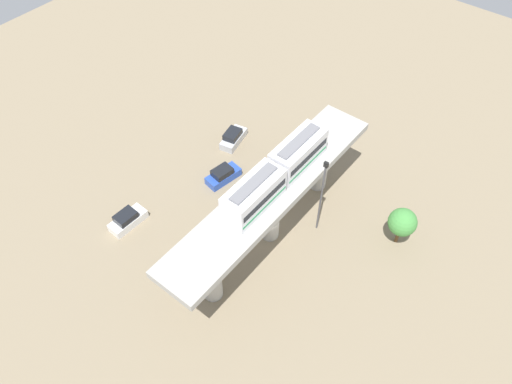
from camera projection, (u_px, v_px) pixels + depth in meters
ground_plane at (270, 235)px, 53.31m from camera, size 120.00×120.00×0.00m
viaduct at (271, 201)px, 49.03m from camera, size 5.20×28.00×7.51m
train at (277, 173)px, 46.86m from camera, size 2.64×13.55×3.24m
parked_car_silver at (233, 138)px, 62.20m from camera, size 2.62×4.48×1.76m
parked_car_blue at (223, 175)px, 58.00m from camera, size 2.48×4.44×1.76m
parked_car_white at (127, 220)px, 53.69m from camera, size 1.96×4.26×1.76m
tree_near_viaduct at (402, 222)px, 50.30m from camera, size 2.97×2.97×4.76m
signal_post at (322, 194)px, 49.72m from camera, size 0.44×0.28×10.11m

